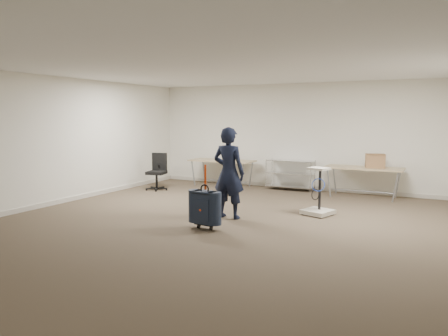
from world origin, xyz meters
The scene contains 10 objects.
ground centered at (0.00, 0.00, 0.00)m, with size 9.00×9.00×0.00m, color #423528.
room_shell centered at (0.00, 1.38, 0.05)m, with size 8.00×9.00×9.00m.
folding_table_left centered at (-1.90, 3.95, 0.68)m, with size 1.80×0.75×0.73m.
folding_table_right centered at (1.90, 3.95, 0.68)m, with size 1.80×0.75×0.73m.
wire_shelf centered at (0.00, 4.20, 0.44)m, with size 1.22×0.47×0.80m.
person centered at (-0.03, 0.60, 0.87)m, with size 0.63×0.42×1.74m, color black.
suitcase centered at (-0.01, -0.35, 0.38)m, with size 0.43×0.28×1.12m.
office_chair centered at (-3.16, 2.64, 0.29)m, with size 0.59×0.59×0.97m.
equipment_cart centered at (1.43, 1.62, 0.25)m, with size 0.65×0.65×0.94m.
cardboard_box centered at (2.15, 3.99, 0.89)m, with size 0.43×0.32×0.32m, color olive.
Camera 1 is at (3.62, -6.74, 1.94)m, focal length 35.00 mm.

